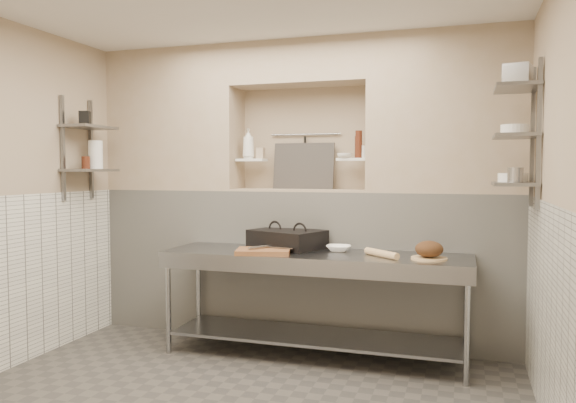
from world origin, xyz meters
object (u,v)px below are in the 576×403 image
at_px(panini_press, 287,239).
at_px(rolling_pin, 382,254).
at_px(jug_left, 95,155).
at_px(cutting_board, 263,251).
at_px(bottle_soap, 248,144).
at_px(bowl_alcove, 344,156).
at_px(mixing_bowl, 339,248).
at_px(bread_loaf, 429,249).
at_px(prep_table, 314,283).

bearing_deg(panini_press, rolling_pin, 5.34).
bearing_deg(rolling_pin, jug_left, 179.98).
bearing_deg(cutting_board, panini_press, 75.93).
relative_size(panini_press, bottle_soap, 2.48).
relative_size(rolling_pin, jug_left, 1.43).
bearing_deg(bowl_alcove, panini_press, -144.99).
xyz_separation_m(mixing_bowl, bottle_soap, (-0.98, 0.38, 0.93)).
bearing_deg(bread_loaf, mixing_bowl, 164.74).
distance_m(prep_table, bread_loaf, 1.01).
xyz_separation_m(bread_loaf, bottle_soap, (-1.75, 0.59, 0.88)).
xyz_separation_m(panini_press, bottle_soap, (-0.50, 0.33, 0.88)).
relative_size(bowl_alcove, jug_left, 0.52).
bearing_deg(cutting_board, jug_left, 176.11).
distance_m(rolling_pin, jug_left, 2.82).
bearing_deg(cutting_board, rolling_pin, 6.82).
bearing_deg(bottle_soap, panini_press, -33.47).
bearing_deg(panini_press, bowl_alcove, 56.48).
height_order(panini_press, rolling_pin, panini_press).
distance_m(bread_loaf, jug_left, 3.17).
xyz_separation_m(cutting_board, bottle_soap, (-0.41, 0.70, 0.94)).
relative_size(mixing_bowl, jug_left, 0.81).
height_order(cutting_board, mixing_bowl, mixing_bowl).
distance_m(prep_table, jug_left, 2.39).
bearing_deg(bread_loaf, jug_left, 179.88).
xyz_separation_m(cutting_board, bread_loaf, (1.35, 0.11, 0.06)).
height_order(panini_press, jug_left, jug_left).
relative_size(bread_loaf, bottle_soap, 0.74).
relative_size(bottle_soap, jug_left, 1.10).
height_order(mixing_bowl, jug_left, jug_left).
distance_m(cutting_board, mixing_bowl, 0.66).
height_order(bread_loaf, jug_left, jug_left).
bearing_deg(rolling_pin, cutting_board, -173.18).
bearing_deg(jug_left, rolling_pin, -0.02).
xyz_separation_m(bottle_soap, bowl_alcove, (0.95, -0.01, -0.13)).
xyz_separation_m(bread_loaf, jug_left, (-3.07, 0.01, 0.76)).
height_order(bowl_alcove, jug_left, jug_left).
distance_m(panini_press, mixing_bowl, 0.49).
relative_size(cutting_board, bread_loaf, 2.04).
bearing_deg(bowl_alcove, mixing_bowl, -85.41).
xyz_separation_m(panini_press, jug_left, (-1.82, -0.25, 0.76)).
bearing_deg(bottle_soap, bread_loaf, -18.63).
relative_size(bread_loaf, jug_left, 0.82).
height_order(prep_table, bowl_alcove, bowl_alcove).
height_order(panini_press, mixing_bowl, panini_press).
bearing_deg(cutting_board, bottle_soap, 120.17).
relative_size(prep_table, bread_loaf, 11.90).
relative_size(panini_press, bread_loaf, 3.33).
relative_size(mixing_bowl, bread_loaf, 0.99).
height_order(rolling_pin, bowl_alcove, bowl_alcove).
relative_size(panini_press, rolling_pin, 1.91).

